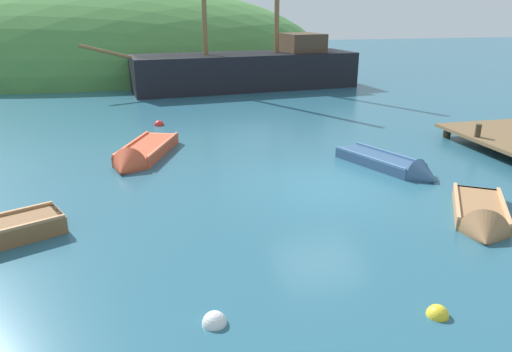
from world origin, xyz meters
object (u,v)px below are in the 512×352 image
rowboat_near_dock (481,220)px  buoy_red (159,125)px  rowboat_outer_left (393,167)px  buoy_yellow (437,315)px  buoy_white (215,323)px  rowboat_portside (141,156)px  sailing_ship (247,75)px

rowboat_near_dock → buoy_red: rowboat_near_dock is taller
rowboat_outer_left → buoy_yellow: size_ratio=10.16×
buoy_white → rowboat_portside: bearing=96.7°
sailing_ship → buoy_white: size_ratio=40.97×
rowboat_near_dock → rowboat_outer_left: rowboat_near_dock is taller
sailing_ship → rowboat_near_dock: sailing_ship is taller
rowboat_portside → rowboat_outer_left: bearing=90.7°
sailing_ship → rowboat_near_dock: 20.35m
buoy_white → rowboat_outer_left: bearing=43.6°
sailing_ship → rowboat_outer_left: 16.42m
sailing_ship → rowboat_near_dock: size_ratio=5.23×
buoy_yellow → buoy_red: (-3.83, 14.46, 0.00)m
rowboat_near_dock → buoy_yellow: bearing=-13.2°
rowboat_portside → rowboat_outer_left: rowboat_portside is taller
buoy_yellow → buoy_white: size_ratio=0.91×
rowboat_portside → sailing_ship: bearing=175.6°
buoy_yellow → sailing_ship: bearing=85.2°
rowboat_outer_left → buoy_white: rowboat_outer_left is taller
rowboat_outer_left → buoy_white: (-6.49, -6.18, -0.10)m
rowboat_near_dock → buoy_red: size_ratio=7.48×
sailing_ship → buoy_yellow: 23.28m
rowboat_portside → rowboat_near_dock: size_ratio=1.30×
rowboat_near_dock → rowboat_outer_left: 3.93m
rowboat_near_dock → buoy_white: bearing=-38.1°
sailing_ship → buoy_yellow: (-1.94, -23.19, -0.82)m
rowboat_portside → buoy_white: (1.06, -9.04, -0.11)m
buoy_red → rowboat_near_dock: bearing=-59.4°
rowboat_outer_left → buoy_yellow: rowboat_outer_left is taller
rowboat_portside → rowboat_near_dock: (7.63, -6.79, -0.04)m
rowboat_outer_left → buoy_red: size_ratio=8.81×
sailing_ship → rowboat_portside: (-6.56, -13.51, -0.70)m
rowboat_portside → buoy_red: size_ratio=9.70×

